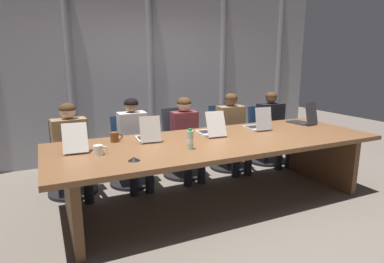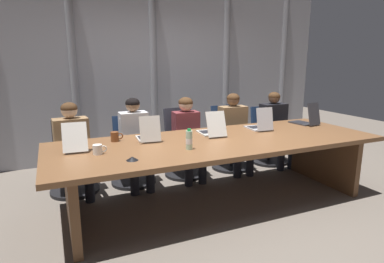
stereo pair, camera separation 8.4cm
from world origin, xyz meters
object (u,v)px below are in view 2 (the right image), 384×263
at_px(conference_mic_left_side, 132,158).
at_px(person_left_end, 73,144).
at_px(person_right_end, 276,125).
at_px(person_left_mid, 135,138).
at_px(laptop_left_mid, 148,135).
at_px(office_chair_left_end, 73,166).
at_px(office_chair_center, 184,151).
at_px(laptop_right_mid, 259,125).
at_px(person_center, 188,133).
at_px(laptop_left_end, 75,143).
at_px(water_bottle_primary, 189,140).
at_px(laptop_center, 211,130).
at_px(office_chair_right_end, 268,142).
at_px(laptop_right_end, 306,120).
at_px(office_chair_right_mid, 230,145).
at_px(office_chair_left_mid, 132,158).
at_px(coffee_mug_near, 115,137).
at_px(person_right_mid, 235,128).
at_px(coffee_mug_far, 98,149).

bearing_deg(conference_mic_left_side, person_left_end, 108.60).
bearing_deg(person_right_end, person_left_mid, -88.81).
bearing_deg(laptop_left_mid, office_chair_left_end, 50.36).
bearing_deg(office_chair_center, laptop_right_mid, 37.25).
xyz_separation_m(laptop_right_mid, person_center, (-0.73, 0.64, -0.17)).
distance_m(laptop_left_end, office_chair_center, 1.77).
distance_m(office_chair_left_end, water_bottle_primary, 1.74).
relative_size(laptop_left_end, laptop_center, 1.03).
xyz_separation_m(laptop_left_end, office_chair_right_end, (2.99, 0.79, -0.48)).
distance_m(laptop_right_end, person_center, 1.65).
distance_m(laptop_center, office_chair_right_mid, 1.19).
bearing_deg(office_chair_left_mid, office_chair_center, 93.14).
relative_size(laptop_left_end, office_chair_right_mid, 0.49).
distance_m(laptop_right_end, coffee_mug_near, 2.61).
height_order(laptop_right_mid, person_center, person_center).
xyz_separation_m(office_chair_left_end, water_bottle_primary, (1.05, -1.28, 0.52)).
distance_m(office_chair_center, person_center, 0.34).
bearing_deg(office_chair_right_end, office_chair_right_mid, -89.16).
xyz_separation_m(person_center, coffee_mug_near, (-1.09, -0.50, 0.17)).
xyz_separation_m(person_right_mid, conference_mic_left_side, (-1.84, -1.26, 0.12)).
bearing_deg(laptop_center, coffee_mug_far, 106.72).
distance_m(office_chair_right_end, person_right_end, 0.35).
bearing_deg(laptop_left_end, office_chair_center, -58.38).
relative_size(laptop_right_mid, office_chair_right_end, 0.42).
relative_size(laptop_left_mid, coffee_mug_near, 2.76).
height_order(office_chair_left_mid, office_chair_center, office_chair_center).
xyz_separation_m(laptop_center, coffee_mug_far, (-1.36, -0.29, -0.01)).
bearing_deg(person_right_mid, person_center, -85.64).
height_order(laptop_left_end, person_center, person_center).
bearing_deg(office_chair_left_mid, coffee_mug_far, -24.98).
bearing_deg(laptop_left_end, person_right_end, -74.18).
relative_size(laptop_center, conference_mic_left_side, 4.10).
xyz_separation_m(laptop_center, conference_mic_left_side, (-1.11, -0.61, -0.04)).
height_order(person_left_end, coffee_mug_near, person_left_end).
xyz_separation_m(office_chair_left_mid, coffee_mug_far, (-0.57, -1.09, 0.47)).
height_order(office_chair_right_mid, person_left_mid, person_left_mid).
height_order(person_center, coffee_mug_near, person_center).
height_order(laptop_left_end, coffee_mug_far, laptop_left_end).
height_order(person_left_mid, coffee_mug_near, person_left_mid).
relative_size(laptop_left_end, office_chair_left_end, 0.52).
height_order(person_center, conference_mic_left_side, person_center).
bearing_deg(laptop_right_mid, laptop_right_end, -84.51).
relative_size(office_chair_left_end, person_right_end, 0.78).
bearing_deg(conference_mic_left_side, office_chair_center, 52.72).
bearing_deg(laptop_left_mid, office_chair_center, -39.42).
relative_size(laptop_center, person_right_end, 0.39).
distance_m(laptop_left_mid, office_chair_center, 1.16).
xyz_separation_m(laptop_right_end, water_bottle_primary, (-1.99, -0.52, 0.04)).
bearing_deg(office_chair_left_end, office_chair_left_mid, 90.99).
bearing_deg(laptop_right_mid, coffee_mug_near, 89.35).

